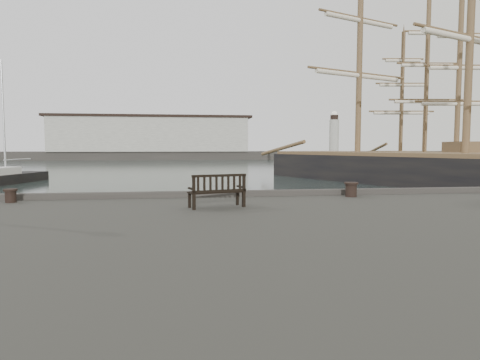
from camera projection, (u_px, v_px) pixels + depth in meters
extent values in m
plane|color=black|center=(217.00, 245.00, 13.58)|extent=(400.00, 400.00, 0.00)
cube|color=#383530|center=(185.00, 155.00, 104.33)|extent=(140.00, 8.00, 2.00)
cube|color=#B9B8AB|center=(151.00, 135.00, 102.83)|extent=(46.00, 9.00, 8.00)
cube|color=black|center=(151.00, 117.00, 102.49)|extent=(48.00, 9.50, 0.60)
cylinder|color=#B9B8AB|center=(334.00, 135.00, 109.22)|extent=(2.40, 2.40, 8.00)
sphere|color=silver|center=(334.00, 114.00, 108.81)|extent=(1.61, 1.61, 1.61)
cube|color=black|center=(217.00, 192.00, 10.93)|extent=(1.52, 0.86, 0.04)
cube|color=black|center=(219.00, 184.00, 10.72)|extent=(1.41, 0.43, 0.43)
cube|color=black|center=(217.00, 200.00, 10.95)|extent=(1.42, 0.77, 0.40)
cylinder|color=black|center=(11.00, 196.00, 11.89)|extent=(0.47, 0.47, 0.38)
cylinder|color=black|center=(351.00, 190.00, 13.26)|extent=(0.53, 0.53, 0.45)
cube|color=black|center=(9.00, 182.00, 36.63)|extent=(4.18, 8.85, 1.40)
cube|color=beige|center=(9.00, 170.00, 36.55)|extent=(2.15, 3.26, 0.60)
cylinder|color=#B2B5B7|center=(7.00, 118.00, 36.21)|extent=(0.16, 0.16, 9.50)
cube|color=black|center=(464.00, 183.00, 32.16)|extent=(21.96, 39.03, 3.90)
cube|color=brown|center=(465.00, 155.00, 32.00)|extent=(21.31, 38.16, 0.30)
cylinder|color=brown|center=(360.00, 37.00, 40.54)|extent=(0.55, 0.55, 22.29)
cube|color=black|center=(424.00, 170.00, 51.49)|extent=(8.56, 26.41, 3.71)
cube|color=brown|center=(424.00, 153.00, 51.34)|extent=(8.22, 25.86, 0.30)
cylinder|color=brown|center=(459.00, 78.00, 43.50)|extent=(0.52, 0.52, 15.75)
cylinder|color=brown|center=(427.00, 76.00, 50.63)|extent=(0.52, 0.52, 18.53)
cylinder|color=brown|center=(402.00, 93.00, 57.95)|extent=(0.52, 0.52, 16.30)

